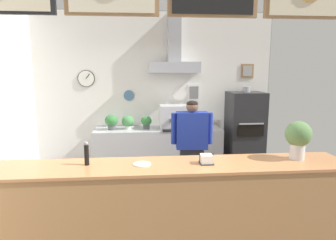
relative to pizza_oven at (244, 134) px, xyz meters
The scene contains 15 objects.
ground_plane 2.59m from the pizza_oven, 133.14° to the right, with size 5.56×5.56×0.00m, color #514C47.
back_wall_assembly 1.91m from the pizza_oven, 167.89° to the left, with size 4.61×2.75×3.07m.
service_counter 2.88m from the pizza_oven, 126.06° to the right, with size 3.97×0.62×1.00m.
back_prep_counter 1.67m from the pizza_oven, behind, with size 2.35×0.63×0.90m.
pizza_oven is the anchor object (origin of this frame).
shop_worker 1.58m from the pizza_oven, 138.47° to the right, with size 0.62×0.25×1.54m.
espresso_machine 1.33m from the pizza_oven, behind, with size 0.60×0.52×0.44m.
potted_thyme 2.49m from the pizza_oven, behind, with size 0.24×0.24×0.28m.
potted_oregano 1.86m from the pizza_oven, behind, with size 0.20×0.20×0.24m.
potted_basil 0.91m from the pizza_oven, behind, with size 0.22×0.22×0.24m.
potted_rosemary 2.20m from the pizza_oven, behind, with size 0.23×0.23×0.25m.
pepper_grinder 3.39m from the pizza_oven, 138.00° to the right, with size 0.05×0.05×0.25m.
basil_vase 2.31m from the pizza_oven, 95.06° to the right, with size 0.28×0.28×0.43m.
condiment_plate 3.01m from the pizza_oven, 129.98° to the right, with size 0.19×0.19×0.01m.
napkin_holder 2.65m from the pizza_oven, 118.20° to the right, with size 0.15×0.14×0.11m.
Camera 1 is at (-0.24, -3.53, 2.00)m, focal length 31.83 mm.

